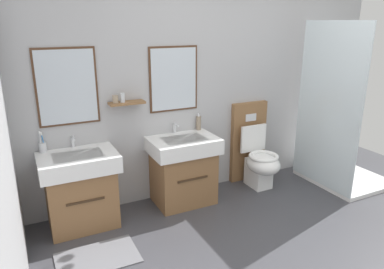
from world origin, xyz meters
TOP-DOWN VIEW (x-y plane):
  - ground_plane at (0.00, 0.00)m, footprint 5.68×4.71m
  - wall_back at (-0.01, 1.69)m, footprint 4.48×0.51m
  - bath_mat at (-1.58, 0.79)m, footprint 0.68×0.44m
  - vanity_sink_left at (-1.58, 1.41)m, footprint 0.72×0.53m
  - tap_on_left_sink at (-1.58, 1.61)m, footprint 0.03×0.13m
  - vanity_sink_right at (-0.49, 1.41)m, footprint 0.72×0.53m
  - tap_on_right_sink at (-0.49, 1.61)m, footprint 0.03×0.13m
  - toilet at (0.50, 1.43)m, footprint 0.48×0.62m
  - toothbrush_cup at (-1.87, 1.60)m, footprint 0.07×0.07m
  - soap_dispenser at (-0.20, 1.61)m, footprint 0.06×0.06m
  - shower_tray at (1.41, 1.00)m, footprint 0.88×0.93m

SIDE VIEW (x-z plane):
  - ground_plane at x=0.00m, z-range -0.10..0.00m
  - bath_mat at x=-1.58m, z-range 0.00..0.01m
  - toilet at x=0.50m, z-range -0.12..0.88m
  - vanity_sink_left at x=-1.58m, z-range 0.02..0.77m
  - vanity_sink_right at x=-0.49m, z-range 0.02..0.77m
  - shower_tray at x=1.41m, z-range -0.55..1.40m
  - toothbrush_cup at x=-1.87m, z-range 0.70..0.90m
  - tap_on_left_sink at x=-1.58m, z-range 0.76..0.88m
  - tap_on_right_sink at x=-0.49m, z-range 0.76..0.88m
  - soap_dispenser at x=-0.20m, z-range 0.73..0.93m
  - wall_back at x=-0.01m, z-range 0.00..2.75m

